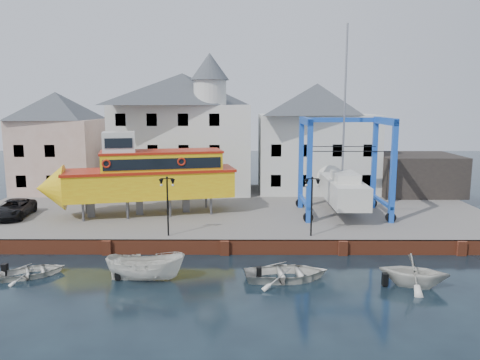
{
  "coord_description": "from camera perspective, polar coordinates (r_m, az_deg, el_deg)",
  "views": [
    {
      "loc": [
        1.2,
        -30.49,
        10.19
      ],
      "look_at": [
        1.0,
        7.0,
        4.0
      ],
      "focal_mm": 35.0,
      "sensor_mm": 36.0,
      "label": 1
    }
  ],
  "objects": [
    {
      "name": "hardstanding",
      "position": [
        42.62,
        -1.32,
        -3.77
      ],
      "size": [
        44.0,
        22.0,
        1.0
      ],
      "primitive_type": "cube",
      "color": "#66615D",
      "rests_on": "ground"
    },
    {
      "name": "motorboat_d",
      "position": [
        31.02,
        -24.01,
        -10.64
      ],
      "size": [
        4.56,
        4.11,
        0.78
      ],
      "primitive_type": "imported",
      "rotation": [
        0.0,
        0.0,
        2.05
      ],
      "color": "silver",
      "rests_on": "ground"
    },
    {
      "name": "tour_boat",
      "position": [
        39.42,
        -12.21,
        0.5
      ],
      "size": [
        16.27,
        7.28,
        6.89
      ],
      "rotation": [
        0.0,
        0.0,
        0.23
      ],
      "color": "#59595E",
      "rests_on": "hardstanding"
    },
    {
      "name": "building_white_main",
      "position": [
        49.34,
        -6.8,
        6.0
      ],
      "size": [
        14.0,
        8.3,
        14.0
      ],
      "color": "silver",
      "rests_on": "hardstanding"
    },
    {
      "name": "van",
      "position": [
        42.24,
        -25.89,
        -3.16
      ],
      "size": [
        2.84,
        5.3,
        1.42
      ],
      "primitive_type": "imported",
      "rotation": [
        0.0,
        0.0,
        0.1
      ],
      "color": "black",
      "rests_on": "hardstanding"
    },
    {
      "name": "motorboat_a",
      "position": [
        28.35,
        -11.4,
        -11.88
      ],
      "size": [
        4.68,
        1.87,
        1.79
      ],
      "primitive_type": "imported",
      "rotation": [
        0.0,
        0.0,
        1.54
      ],
      "color": "silver",
      "rests_on": "ground"
    },
    {
      "name": "shed_dark",
      "position": [
        51.22,
        20.64,
        0.7
      ],
      "size": [
        8.0,
        7.0,
        4.0
      ],
      "primitive_type": "cube",
      "color": "black",
      "rests_on": "hardstanding"
    },
    {
      "name": "motorboat_c",
      "position": [
        28.69,
        20.35,
        -12.04
      ],
      "size": [
        4.53,
        4.19,
        1.97
      ],
      "primitive_type": "imported",
      "rotation": [
        0.0,
        0.0,
        1.27
      ],
      "color": "silver",
      "rests_on": "ground"
    },
    {
      "name": "building_pink",
      "position": [
        52.31,
        -21.29,
        4.31
      ],
      "size": [
        8.0,
        7.0,
        10.3
      ],
      "color": "tan",
      "rests_on": "hardstanding"
    },
    {
      "name": "lamp_post_left",
      "position": [
        32.67,
        -8.86,
        -1.35
      ],
      "size": [
        1.12,
        0.32,
        4.2
      ],
      "color": "black",
      "rests_on": "hardstanding"
    },
    {
      "name": "travel_lift",
      "position": [
        40.4,
        12.21,
        -0.27
      ],
      "size": [
        7.23,
        10.23,
        15.45
      ],
      "rotation": [
        0.0,
        0.0,
        -0.0
      ],
      "color": "blue",
      "rests_on": "hardstanding"
    },
    {
      "name": "lamp_post_right",
      "position": [
        32.61,
        8.77,
        -1.37
      ],
      "size": [
        1.12,
        0.32,
        4.2
      ],
      "color": "black",
      "rests_on": "hardstanding"
    },
    {
      "name": "motorboat_b",
      "position": [
        28.06,
        5.67,
        -11.97
      ],
      "size": [
        5.26,
        4.02,
        1.02
      ],
      "primitive_type": "imported",
      "rotation": [
        0.0,
        0.0,
        1.68
      ],
      "color": "silver",
      "rests_on": "ground"
    },
    {
      "name": "building_white_right",
      "position": [
        50.23,
        9.28,
        5.15
      ],
      "size": [
        12.0,
        8.0,
        11.2
      ],
      "color": "silver",
      "rests_on": "hardstanding"
    },
    {
      "name": "quay_wall",
      "position": [
        32.11,
        -1.87,
        -8.19
      ],
      "size": [
        44.0,
        0.47,
        1.0
      ],
      "color": "brown",
      "rests_on": "ground"
    },
    {
      "name": "ground",
      "position": [
        32.17,
        -1.87,
        -9.1
      ],
      "size": [
        140.0,
        140.0,
        0.0
      ],
      "primitive_type": "plane",
      "color": "black",
      "rests_on": "ground"
    }
  ]
}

